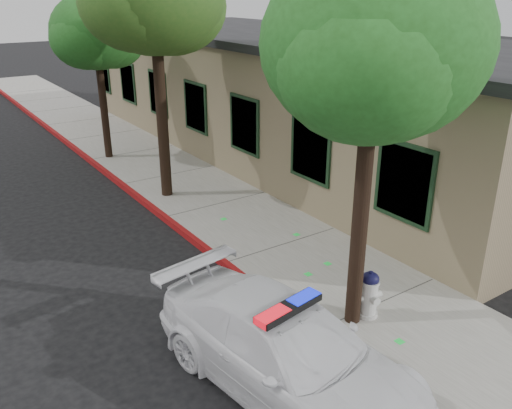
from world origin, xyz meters
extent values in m
plane|color=black|center=(0.00, 0.00, 0.00)|extent=(120.00, 120.00, 0.00)
cube|color=gray|center=(1.60, 3.00, 0.07)|extent=(3.20, 60.00, 0.15)
cube|color=maroon|center=(0.06, 3.00, 0.08)|extent=(0.14, 60.00, 0.16)
cube|color=#927A60|center=(6.70, 9.00, 2.00)|extent=(7.00, 20.00, 4.00)
cube|color=black|center=(6.70, 9.00, 4.12)|extent=(7.30, 20.30, 0.24)
cube|color=black|center=(3.17, 1.00, 1.95)|extent=(0.08, 1.48, 1.68)
cube|color=black|center=(3.17, 4.00, 1.95)|extent=(0.08, 1.48, 1.68)
cube|color=black|center=(3.17, 7.00, 1.95)|extent=(0.08, 1.48, 1.68)
cube|color=black|center=(3.17, 10.00, 1.95)|extent=(0.08, 1.48, 1.68)
cube|color=black|center=(3.17, 13.00, 1.95)|extent=(0.08, 1.48, 1.68)
cube|color=black|center=(3.17, 16.00, 1.95)|extent=(0.08, 1.48, 1.68)
cube|color=black|center=(3.17, 19.00, 1.95)|extent=(0.08, 1.48, 1.68)
imported|color=white|center=(-1.12, -0.70, 0.69)|extent=(2.64, 4.97, 1.37)
cube|color=black|center=(-1.12, -0.70, 1.43)|extent=(1.23, 0.46, 0.10)
cube|color=red|center=(-1.44, -0.75, 1.44)|extent=(0.55, 0.32, 0.11)
cube|color=#0D1CE9|center=(-0.80, -0.65, 1.44)|extent=(0.55, 0.32, 0.11)
cylinder|color=silver|center=(1.14, -0.15, 0.18)|extent=(0.37, 0.37, 0.07)
cylinder|color=silver|center=(1.14, -0.15, 0.52)|extent=(0.31, 0.31, 0.60)
cylinder|color=silver|center=(1.14, -0.15, 0.84)|extent=(0.35, 0.35, 0.04)
ellipsoid|color=#0F0E35|center=(1.14, -0.15, 0.91)|extent=(0.32, 0.32, 0.24)
cylinder|color=#0F0E35|center=(1.14, -0.15, 1.02)|extent=(0.08, 0.08, 0.07)
cylinder|color=silver|center=(0.95, -0.12, 0.55)|extent=(0.15, 0.14, 0.12)
cylinder|color=silver|center=(1.32, -0.19, 0.55)|extent=(0.15, 0.14, 0.12)
cylinder|color=silver|center=(1.10, -0.34, 0.57)|extent=(0.18, 0.16, 0.15)
cylinder|color=black|center=(0.81, -0.11, 2.05)|extent=(0.27, 0.27, 3.80)
ellipsoid|color=#225C1C|center=(0.81, -0.11, 4.90)|extent=(3.37, 3.37, 2.87)
ellipsoid|color=#225C1C|center=(1.34, 0.20, 4.58)|extent=(2.53, 2.53, 2.15)
ellipsoid|color=#225C1C|center=(0.38, -0.42, 4.68)|extent=(2.64, 2.64, 2.24)
cylinder|color=black|center=(0.79, 7.46, 2.33)|extent=(0.31, 0.31, 4.36)
ellipsoid|color=#2E5D1D|center=(1.34, 7.68, 5.22)|extent=(2.94, 2.94, 2.50)
ellipsoid|color=#2E5D1D|center=(0.27, 7.36, 5.33)|extent=(2.83, 2.83, 2.40)
cylinder|color=black|center=(0.70, 11.98, 1.83)|extent=(0.25, 0.25, 3.35)
ellipsoid|color=#215A1C|center=(0.70, 11.98, 4.36)|extent=(2.87, 2.87, 2.44)
ellipsoid|color=#215A1C|center=(1.22, 12.00, 4.08)|extent=(2.20, 2.20, 1.87)
ellipsoid|color=#215A1C|center=(0.33, 11.81, 4.17)|extent=(2.30, 2.30, 1.95)
camera|label=1|loc=(-5.13, -5.73, 5.67)|focal=37.15mm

